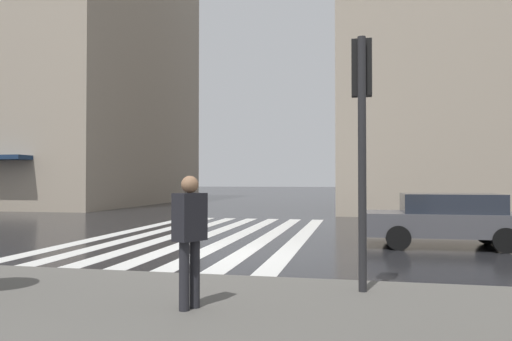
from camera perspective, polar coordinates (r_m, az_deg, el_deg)
ground_plane at (r=11.60m, az=-4.27°, el=-9.92°), size 220.00×220.00×0.00m
zebra_crossing at (r=15.83m, az=-5.55°, el=-7.54°), size 13.00×6.50×0.01m
haussmann_block_mid at (r=42.46m, az=-25.28°, el=11.87°), size 20.13×21.48×22.95m
traffic_signal_post at (r=7.41m, az=12.41°, el=7.14°), size 0.44×0.30×3.74m
car_dark_grey at (r=13.74m, az=21.59°, el=-5.29°), size 1.85×4.10×1.41m
pedestrian_approaching_kerb at (r=6.18m, az=-7.85°, el=-7.05°), size 0.47×0.40×1.68m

